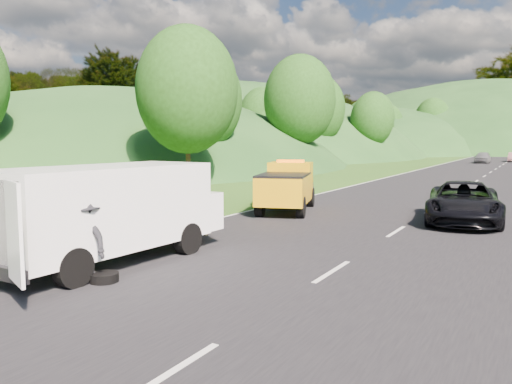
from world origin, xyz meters
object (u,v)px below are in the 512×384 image
Objects in this scene: tow_truck at (287,187)px; white_van at (111,208)px; spare_tire at (104,283)px; passing_suv at (463,223)px; woman at (187,236)px; suitcase at (150,221)px; child at (204,236)px; worker at (86,283)px.

white_van reaches higher than tow_truck.
passing_suv reaches higher than spare_tire.
tow_truck reaches higher than passing_suv.
spare_tire is (1.71, -5.17, 0.00)m from woman.
suitcase reaches higher than spare_tire.
woman is 5.44m from spare_tire.
worker reaches higher than child.
passing_suv is (6.14, 12.65, 0.00)m from worker.
woman is (-0.54, 3.78, -1.41)m from white_van.
worker reaches higher than woman.
woman is 2.63× the size of spare_tire.
suitcase is at bearing 123.01° from spare_tire.
white_van is 4.94m from suitcase.
white_van is 12.58× the size of suitcase.
worker is (0.82, -1.59, -1.41)m from white_van.
white_van is 1.28× the size of passing_suv.
woman reaches higher than spare_tire.
woman is at bearing 104.00° from worker.
worker reaches higher than passing_suv.
white_van is 3.80× the size of worker.
passing_suv is (7.49, 7.29, 0.00)m from woman.
tow_truck reaches higher than spare_tire.
suitcase is at bearing 119.33° from worker.
worker is 3.31× the size of suitcase.
white_van is at bearing -130.08° from passing_suv.
tow_truck is 7.25m from passing_suv.
white_van is at bearing -69.61° from child.
white_van is 2.27m from worker.
tow_truck reaches higher than worker.
suitcase is 6.61m from spare_tire.
woman is 1.64× the size of child.
white_van is at bearing -171.61° from woman.
suitcase is at bearing 79.22° from woman.
tow_truck reaches higher than suitcase.
white_van is 4.07m from woman.
child is 1.60× the size of spare_tire.
worker is at bearing -102.70° from tow_truck.
woman is 2.95× the size of suitcase.
spare_tire is 0.11× the size of passing_suv.
tow_truck is 6.82m from woman.
tow_truck is at bearing 176.62° from passing_suv.
tow_truck is 10.51m from white_van.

